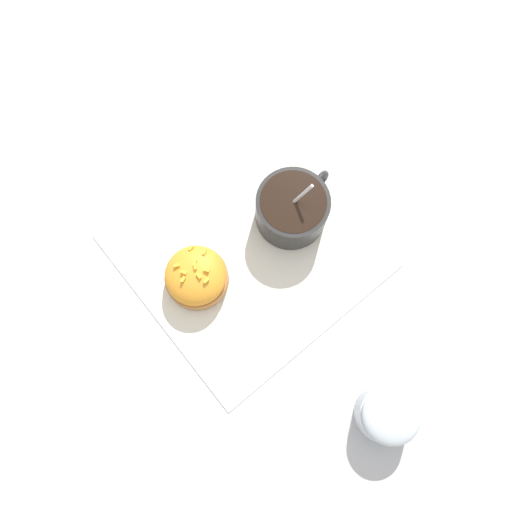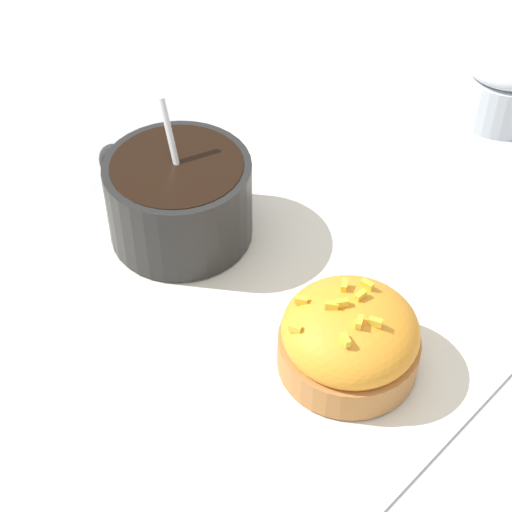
{
  "view_description": "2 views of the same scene",
  "coord_description": "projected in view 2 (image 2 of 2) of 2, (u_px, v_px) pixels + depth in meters",
  "views": [
    {
      "loc": [
        -0.1,
        -0.14,
        0.63
      ],
      "look_at": [
        0.0,
        -0.02,
        0.03
      ],
      "focal_mm": 35.0,
      "sensor_mm": 36.0,
      "label": 1
    },
    {
      "loc": [
        -0.25,
        0.26,
        0.39
      ],
      "look_at": [
        0.0,
        0.0,
        0.03
      ],
      "focal_mm": 60.0,
      "sensor_mm": 36.0,
      "label": 2
    }
  ],
  "objects": [
    {
      "name": "ground_plane",
      "position": [
        264.0,
        293.0,
        0.53
      ],
      "size": [
        3.0,
        3.0,
        0.0
      ],
      "primitive_type": "plane",
      "color": "#B2B2B7"
    },
    {
      "name": "paper_napkin",
      "position": [
        264.0,
        291.0,
        0.53
      ],
      "size": [
        0.29,
        0.29,
        0.0
      ],
      "color": "white",
      "rests_on": "ground_plane"
    },
    {
      "name": "coffee_cup",
      "position": [
        182.0,
        193.0,
        0.54
      ],
      "size": [
        0.11,
        0.09,
        0.09
      ],
      "color": "black",
      "rests_on": "paper_napkin"
    },
    {
      "name": "frosted_pastry",
      "position": [
        350.0,
        338.0,
        0.47
      ],
      "size": [
        0.08,
        0.08,
        0.05
      ],
      "color": "#B2753D",
      "rests_on": "paper_napkin"
    },
    {
      "name": "sugar_bowl",
      "position": [
        501.0,
        81.0,
        0.64
      ],
      "size": [
        0.07,
        0.07,
        0.06
      ],
      "color": "silver",
      "rests_on": "ground_plane"
    }
  ]
}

